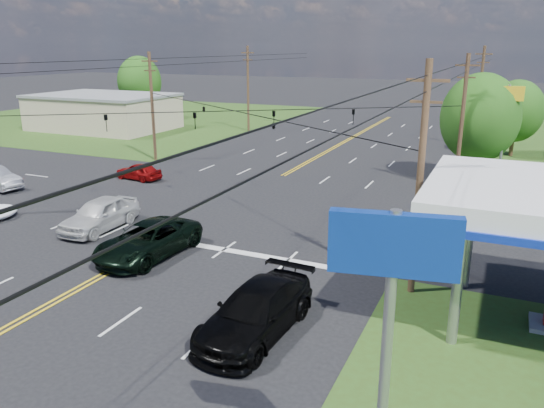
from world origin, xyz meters
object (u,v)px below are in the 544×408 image
at_px(tree_right_a, 480,118).
at_px(tree_far_l, 139,81).
at_px(pole_se, 420,178).
at_px(pole_left_far, 248,88).
at_px(pickup_dkgreen, 148,240).
at_px(pickup_white, 100,214).
at_px(retail_nw, 104,113).
at_px(polesign_se, 390,301).
at_px(pole_ne, 462,122).
at_px(pole_right_far, 479,96).
at_px(pole_nw, 152,105).
at_px(suv_black, 256,311).
at_px(tree_right_b, 516,111).

distance_m(tree_right_a, tree_far_l, 50.16).
relative_size(pole_se, pole_left_far, 0.95).
relative_size(pickup_dkgreen, pickup_white, 1.15).
bearing_deg(tree_far_l, pole_left_far, -11.89).
xyz_separation_m(pole_se, tree_far_l, (-45.00, 41.00, 0.28)).
bearing_deg(pickup_dkgreen, retail_nw, 136.94).
relative_size(tree_right_a, polesign_se, 1.11).
bearing_deg(pole_left_far, pole_ne, -36.16).
bearing_deg(pickup_white, pole_right_far, 62.45).
bearing_deg(pole_nw, retail_nw, 142.59).
height_order(tree_right_a, pickup_white, tree_right_a).
bearing_deg(pole_ne, tree_right_a, 71.57).
height_order(pole_nw, suv_black, pole_nw).
bearing_deg(tree_right_b, pole_left_far, 172.28).
bearing_deg(retail_nw, pole_right_far, 7.94).
height_order(suv_black, pickup_white, pickup_white).
bearing_deg(retail_nw, suv_black, -43.61).
relative_size(tree_right_b, tree_far_l, 0.81).
distance_m(pole_nw, polesign_se, 41.14).
bearing_deg(pole_right_far, pickup_dkgreen, -108.11).
distance_m(pole_right_far, tree_right_a, 16.03).
relative_size(pole_left_far, polesign_se, 1.36).
height_order(pole_right_far, pickup_white, pole_right_far).
relative_size(pole_se, pole_nw, 1.00).
xyz_separation_m(pole_right_far, suv_black, (-4.50, -42.67, -4.30)).
xyz_separation_m(pole_nw, pole_right_far, (26.00, 19.00, 0.25)).
relative_size(pole_right_far, suv_black, 1.68).
height_order(pole_se, suv_black, pole_se).
distance_m(pole_ne, pickup_white, 24.69).
relative_size(pole_nw, pole_left_far, 0.95).
bearing_deg(pole_se, tree_right_b, 83.95).
distance_m(pole_left_far, pickup_white, 37.25).
relative_size(tree_right_a, tree_far_l, 0.94).
bearing_deg(tree_right_a, pickup_white, -132.68).
height_order(pole_nw, pole_left_far, pole_left_far).
bearing_deg(tree_right_b, pole_right_far, 131.19).
bearing_deg(pickup_dkgreen, polesign_se, -35.81).
bearing_deg(pickup_dkgreen, suv_black, -25.54).
bearing_deg(pole_left_far, pole_nw, -90.00).
xyz_separation_m(pickup_dkgreen, pickup_white, (-4.94, 2.23, 0.05)).
bearing_deg(tree_far_l, pole_se, -42.34).
bearing_deg(tree_far_l, pickup_dkgreen, -52.42).
bearing_deg(pole_se, pole_nw, 145.30).
bearing_deg(pole_nw, pole_se, -34.70).
bearing_deg(pole_right_far, retail_nw, -172.06).
bearing_deg(tree_right_b, pickup_white, -123.20).
relative_size(pole_se, tree_right_b, 1.34).
relative_size(pole_left_far, tree_right_a, 1.22).
distance_m(pole_ne, pickup_dkgreen, 23.29).
height_order(retail_nw, tree_right_a, tree_right_a).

